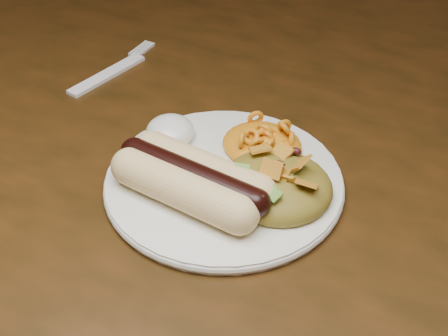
% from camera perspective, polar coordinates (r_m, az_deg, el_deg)
% --- Properties ---
extents(table, '(1.60, 0.90, 0.75)m').
position_cam_1_polar(table, '(0.69, 8.64, -0.46)').
color(table, '#40220C').
rests_on(table, floor).
extents(plate, '(0.26, 0.26, 0.01)m').
position_cam_1_polar(plate, '(0.52, 0.00, -1.28)').
color(plate, white).
rests_on(plate, table).
extents(hotdog, '(0.12, 0.07, 0.03)m').
position_cam_1_polar(hotdog, '(0.49, -2.91, -1.00)').
color(hotdog, beige).
rests_on(hotdog, plate).
extents(mac_and_cheese, '(0.09, 0.09, 0.03)m').
position_cam_1_polar(mac_and_cheese, '(0.54, 3.54, 2.95)').
color(mac_and_cheese, orange).
rests_on(mac_and_cheese, plate).
extents(sour_cream, '(0.05, 0.05, 0.03)m').
position_cam_1_polar(sour_cream, '(0.56, -4.97, 3.78)').
color(sour_cream, silver).
rests_on(sour_cream, plate).
extents(taco_salad, '(0.09, 0.09, 0.04)m').
position_cam_1_polar(taco_salad, '(0.50, 4.85, -0.87)').
color(taco_salad, '#A6681B').
rests_on(taco_salad, plate).
extents(fork, '(0.05, 0.16, 0.00)m').
position_cam_1_polar(fork, '(0.68, -10.63, 8.38)').
color(fork, white).
rests_on(fork, table).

